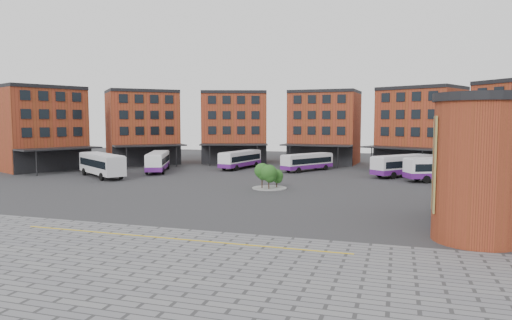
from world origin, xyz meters
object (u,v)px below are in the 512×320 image
(bus_d, at_px, (307,162))
(tree_island, at_px, (269,175))
(bus_b, at_px, (158,161))
(bus_f, at_px, (448,169))
(bus_c, at_px, (240,159))
(bus_e, at_px, (403,165))
(blue_car, at_px, (464,219))
(bus_a, at_px, (102,163))

(bus_d, bearing_deg, tree_island, -59.72)
(bus_b, height_order, bus_f, bus_f)
(bus_c, distance_m, bus_f, 34.68)
(bus_e, bearing_deg, blue_car, -42.52)
(bus_c, bearing_deg, bus_f, -2.09)
(bus_b, height_order, bus_e, bus_e)
(bus_b, bearing_deg, bus_a, -138.73)
(bus_c, height_order, bus_f, bus_f)
(bus_f, relative_size, blue_car, 2.69)
(tree_island, height_order, bus_d, tree_island)
(tree_island, bearing_deg, bus_f, 32.82)
(bus_b, bearing_deg, bus_c, 15.40)
(bus_e, relative_size, blue_car, 2.37)
(bus_d, relative_size, bus_f, 0.84)
(bus_c, xyz_separation_m, blue_car, (32.25, -37.60, -0.96))
(bus_a, xyz_separation_m, bus_b, (4.52, 9.08, -0.33))
(tree_island, height_order, bus_e, bus_e)
(bus_b, bearing_deg, bus_d, -2.47)
(tree_island, distance_m, bus_f, 26.55)
(tree_island, xyz_separation_m, bus_f, (22.31, 14.39, 0.05))
(bus_c, xyz_separation_m, bus_d, (12.26, -0.38, -0.10))
(bus_d, bearing_deg, bus_e, 21.21)
(bus_f, bearing_deg, bus_b, -113.85)
(tree_island, xyz_separation_m, bus_b, (-23.12, 13.13, -0.02))
(tree_island, height_order, blue_car, tree_island)
(tree_island, bearing_deg, bus_e, 48.73)
(bus_b, height_order, bus_c, bus_b)
(bus_d, relative_size, blue_car, 2.24)
(bus_b, distance_m, blue_car, 52.40)
(bus_d, bearing_deg, bus_b, -127.91)
(bus_a, bearing_deg, bus_f, -43.15)
(bus_e, xyz_separation_m, blue_car, (4.38, -34.17, -1.05))
(bus_c, xyz_separation_m, bus_e, (27.87, -3.44, 0.09))
(tree_island, relative_size, bus_e, 0.41)
(tree_island, height_order, bus_a, bus_a)
(bus_a, height_order, bus_c, bus_a)
(tree_island, relative_size, bus_c, 0.38)
(bus_a, xyz_separation_m, bus_d, (28.40, 17.67, -0.51))
(bus_a, relative_size, bus_e, 1.11)
(bus_a, height_order, blue_car, bus_a)
(bus_d, distance_m, blue_car, 42.26)
(tree_island, relative_size, bus_b, 0.37)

